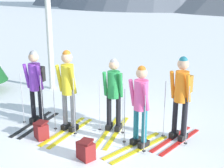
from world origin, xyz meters
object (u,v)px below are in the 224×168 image
object	(u,v)px
skier_in_yellow	(68,87)
backpack_on_snow_beside	(41,130)
skier_in_purple	(36,83)
skier_in_pink	(140,104)
backpack_on_snow_front	(86,150)
birch_tree_tall	(48,3)
skier_in_orange	(181,93)
skier_in_green	(114,91)

from	to	relation	value
skier_in_yellow	backpack_on_snow_beside	xyz separation A→B (m)	(-0.38, -0.56, -0.86)
skier_in_purple	skier_in_pink	distance (m)	2.64
skier_in_pink	backpack_on_snow_front	world-z (taller)	skier_in_pink
skier_in_purple	birch_tree_tall	distance (m)	3.30
skier_in_pink	backpack_on_snow_beside	xyz separation A→B (m)	(-2.09, -0.43, -0.75)
skier_in_pink	backpack_on_snow_front	xyz separation A→B (m)	(-0.80, -0.86, -0.75)
birch_tree_tall	backpack_on_snow_front	bearing A→B (deg)	-50.48
skier_in_pink	birch_tree_tall	bearing A→B (deg)	143.79
skier_in_yellow	skier_in_pink	distance (m)	1.72
backpack_on_snow_front	backpack_on_snow_beside	xyz separation A→B (m)	(-1.28, 0.43, 0.00)
skier_in_pink	backpack_on_snow_beside	distance (m)	2.26
backpack_on_snow_beside	skier_in_yellow	bearing A→B (deg)	55.92
skier_in_yellow	skier_in_pink	world-z (taller)	skier_in_yellow
skier_in_purple	backpack_on_snow_beside	xyz separation A→B (m)	(0.54, -0.67, -0.83)
skier_in_purple	skier_in_yellow	size ratio (longest dim) A/B	0.95
skier_in_purple	backpack_on_snow_beside	distance (m)	1.20
skier_in_purple	skier_in_pink	xyz separation A→B (m)	(2.63, -0.24, -0.08)
skier_in_purple	birch_tree_tall	world-z (taller)	birch_tree_tall
birch_tree_tall	backpack_on_snow_beside	xyz separation A→B (m)	(1.73, -3.22, -2.57)
skier_in_purple	skier_in_orange	world-z (taller)	skier_in_orange
skier_in_green	skier_in_orange	size ratio (longest dim) A/B	0.96
backpack_on_snow_front	skier_in_orange	bearing A→B (deg)	44.61
backpack_on_snow_front	birch_tree_tall	bearing A→B (deg)	129.52
backpack_on_snow_front	backpack_on_snow_beside	size ratio (longest dim) A/B	0.99
skier_in_yellow	birch_tree_tall	distance (m)	3.79
skier_in_pink	skier_in_yellow	bearing A→B (deg)	175.48
skier_in_yellow	backpack_on_snow_beside	size ratio (longest dim) A/B	4.68
skier_in_green	backpack_on_snow_beside	size ratio (longest dim) A/B	4.38
skier_in_green	skier_in_orange	xyz separation A→B (m)	(1.47, 0.09, 0.10)
skier_in_yellow	backpack_on_snow_front	bearing A→B (deg)	-47.68
skier_in_orange	backpack_on_snow_beside	world-z (taller)	skier_in_orange
birch_tree_tall	backpack_on_snow_beside	size ratio (longest dim) A/B	13.67
birch_tree_tall	skier_in_purple	bearing A→B (deg)	-65.03
skier_in_yellow	skier_in_green	size ratio (longest dim) A/B	1.07
skier_in_purple	skier_in_orange	xyz separation A→B (m)	(3.33, 0.38, 0.03)
skier_in_purple	backpack_on_snow_beside	world-z (taller)	skier_in_purple
birch_tree_tall	backpack_on_snow_beside	distance (m)	4.46
skier_in_purple	skier_in_pink	world-z (taller)	skier_in_purple
skier_in_green	birch_tree_tall	bearing A→B (deg)	143.45
skier_in_pink	skier_in_green	bearing A→B (deg)	145.17
skier_in_purple	skier_in_orange	size ratio (longest dim) A/B	0.98
birch_tree_tall	backpack_on_snow_front	distance (m)	5.38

